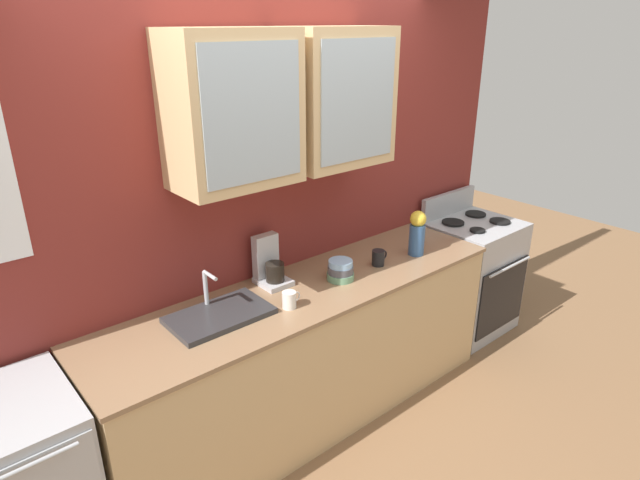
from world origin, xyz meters
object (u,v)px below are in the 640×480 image
coffee_maker (270,266)px  vase (417,232)px  cup_near_bowls (378,258)px  sink_faucet (219,314)px  stove_range (470,275)px  bowl_stack (340,270)px  cup_near_sink (290,300)px

coffee_maker → vase: bearing=-16.5°
cup_near_bowls → coffee_maker: coffee_maker is taller
sink_faucet → stove_range: bearing=-1.2°
sink_faucet → bowl_stack: size_ratio=3.18×
cup_near_sink → cup_near_bowls: bearing=5.2°
cup_near_bowls → vase: bearing=-8.1°
bowl_stack → cup_near_sink: size_ratio=1.46×
stove_range → cup_near_sink: bearing=-176.7°
cup_near_sink → cup_near_bowls: size_ratio=0.95×
stove_range → coffee_maker: coffee_maker is taller
sink_faucet → cup_near_sink: (0.35, -0.15, 0.03)m
coffee_maker → sink_faucet: bearing=-159.9°
stove_range → cup_near_bowls: (-1.12, -0.04, 0.49)m
vase → cup_near_sink: vase is taller
bowl_stack → cup_near_bowls: (0.32, -0.01, -0.01)m
stove_range → sink_faucet: (-2.23, 0.05, 0.46)m
cup_near_bowls → stove_range: bearing=2.0°
cup_near_sink → cup_near_bowls: (0.76, 0.07, 0.00)m
cup_near_bowls → bowl_stack: bearing=178.9°
sink_faucet → coffee_maker: size_ratio=1.80×
sink_faucet → cup_near_bowls: (1.11, -0.08, 0.03)m
stove_range → bowl_stack: 1.53m
sink_faucet → bowl_stack: bearing=-5.6°
cup_near_sink → coffee_maker: coffee_maker is taller
bowl_stack → coffee_maker: size_ratio=0.57×
bowl_stack → cup_near_bowls: size_ratio=1.39×
stove_range → cup_near_sink: 1.95m
bowl_stack → coffee_maker: (-0.34, 0.24, 0.05)m
bowl_stack → vase: bearing=-4.6°
sink_faucet → coffee_maker: 0.48m
cup_near_sink → vase: bearing=1.3°
stove_range → sink_faucet: 2.28m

